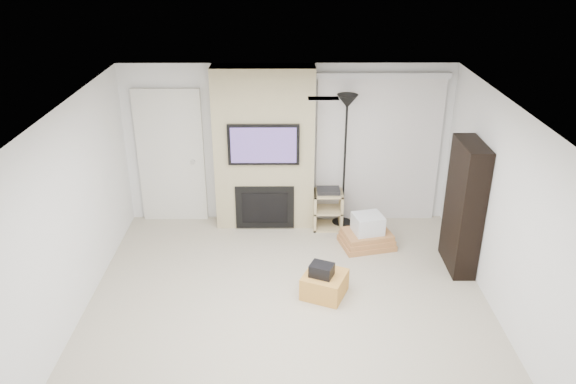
{
  "coord_description": "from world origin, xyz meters",
  "views": [
    {
      "loc": [
        -0.04,
        -5.42,
        4.18
      ],
      "look_at": [
        0.0,
        1.2,
        1.15
      ],
      "focal_mm": 35.0,
      "sensor_mm": 36.0,
      "label": 1
    }
  ],
  "objects_px": {
    "ottoman": "(325,284)",
    "av_stand": "(328,207)",
    "floor_lamp": "(346,124)",
    "box_stack": "(367,234)",
    "bookshelf": "(464,207)"
  },
  "relations": [
    {
      "from": "av_stand",
      "to": "box_stack",
      "type": "relative_size",
      "value": 0.77
    },
    {
      "from": "ottoman",
      "to": "av_stand",
      "type": "relative_size",
      "value": 0.76
    },
    {
      "from": "floor_lamp",
      "to": "box_stack",
      "type": "xyz_separation_m",
      "value": [
        0.3,
        -0.69,
        -1.46
      ]
    },
    {
      "from": "bookshelf",
      "to": "av_stand",
      "type": "bearing_deg",
      "value": 146.55
    },
    {
      "from": "ottoman",
      "to": "av_stand",
      "type": "height_order",
      "value": "av_stand"
    },
    {
      "from": "ottoman",
      "to": "av_stand",
      "type": "xyz_separation_m",
      "value": [
        0.17,
        1.82,
        0.2
      ]
    },
    {
      "from": "av_stand",
      "to": "box_stack",
      "type": "xyz_separation_m",
      "value": [
        0.54,
        -0.58,
        -0.16
      ]
    },
    {
      "from": "ottoman",
      "to": "floor_lamp",
      "type": "relative_size",
      "value": 0.24
    },
    {
      "from": "av_stand",
      "to": "floor_lamp",
      "type": "bearing_deg",
      "value": 25.21
    },
    {
      "from": "box_stack",
      "to": "bookshelf",
      "type": "xyz_separation_m",
      "value": [
        1.17,
        -0.55,
        0.71
      ]
    },
    {
      "from": "floor_lamp",
      "to": "bookshelf",
      "type": "distance_m",
      "value": 2.07
    },
    {
      "from": "av_stand",
      "to": "bookshelf",
      "type": "bearing_deg",
      "value": -33.45
    },
    {
      "from": "ottoman",
      "to": "bookshelf",
      "type": "height_order",
      "value": "bookshelf"
    },
    {
      "from": "floor_lamp",
      "to": "box_stack",
      "type": "relative_size",
      "value": 2.46
    },
    {
      "from": "ottoman",
      "to": "box_stack",
      "type": "relative_size",
      "value": 0.59
    }
  ]
}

